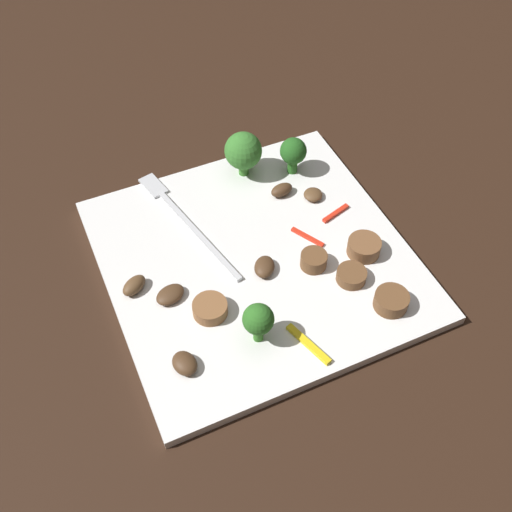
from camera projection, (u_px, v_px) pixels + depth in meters
The scene contains 20 objects.
ground_plane at pixel (256, 263), 0.62m from camera, with size 1.40×1.40×0.00m, color black.
plate at pixel (256, 259), 0.62m from camera, with size 0.29×0.29×0.01m, color white.
fork at pixel (182, 217), 0.64m from camera, with size 0.18×0.05×0.00m.
broccoli_floret_0 at pixel (243, 151), 0.66m from camera, with size 0.04×0.04×0.05m.
broccoli_floret_1 at pixel (293, 152), 0.67m from camera, with size 0.03×0.03×0.04m.
broccoli_floret_2 at pixel (258, 320), 0.53m from camera, with size 0.03×0.03×0.04m.
sausage_slice_0 at pixel (391, 301), 0.57m from camera, with size 0.03×0.03×0.01m, color brown.
sausage_slice_1 at pixel (364, 247), 0.61m from camera, with size 0.03×0.03×0.02m, color brown.
sausage_slice_2 at pixel (210, 309), 0.57m from camera, with size 0.03×0.03×0.01m, color brown.
sausage_slice_3 at pixel (351, 276), 0.59m from camera, with size 0.03×0.03×0.01m, color brown.
sausage_slice_4 at pixel (314, 260), 0.60m from camera, with size 0.03×0.03×0.02m, color brown.
mushroom_0 at pixel (313, 195), 0.66m from camera, with size 0.02×0.02×0.01m, color brown.
mushroom_1 at pixel (185, 363), 0.53m from camera, with size 0.03×0.02×0.01m, color #4C331E.
mushroom_2 at pixel (134, 285), 0.58m from camera, with size 0.03×0.02×0.01m, color brown.
mushroom_3 at pixel (282, 190), 0.66m from camera, with size 0.03×0.02×0.01m, color #4C331E.
mushroom_4 at pixel (267, 266), 0.60m from camera, with size 0.03×0.02×0.01m, color #4C331E.
mushroom_5 at pixel (170, 295), 0.58m from camera, with size 0.03×0.02×0.01m, color #4C331E.
pepper_strip_0 at pixel (306, 234), 0.63m from camera, with size 0.04×0.00×0.00m, color red.
pepper_strip_1 at pixel (306, 345), 0.55m from camera, with size 0.05×0.01×0.00m, color yellow.
pepper_strip_3 at pixel (336, 213), 0.65m from camera, with size 0.04×0.00×0.00m, color red.
Camera 1 is at (-0.35, 0.16, 0.49)m, focal length 43.12 mm.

